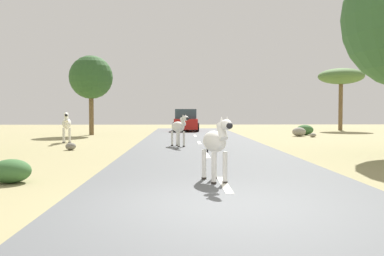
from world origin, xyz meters
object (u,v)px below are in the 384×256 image
Objects in this scene: bush_3 at (11,171)px; rock_1 at (313,135)px; zebra_1 at (67,124)px; car_0 at (186,121)px; rock_0 at (299,132)px; rock_2 at (71,146)px; tree_2 at (341,77)px; zebra_0 at (216,143)px; zebra_4 at (179,127)px; bush_0 at (305,130)px; tree_3 at (91,78)px.

bush_3 reaches higher than rock_1.
zebra_1 is 13.35m from car_0.
rock_2 is at bearing -142.25° from rock_0.
tree_2 is 11.85m from rock_1.
zebra_0 reaches higher than zebra_4.
zebra_1 is 12.37m from bush_3.
bush_0 is (7.72, 19.30, -0.56)m from zebra_0.
rock_2 is at bearing -107.38° from car_0.
zebra_1 reaches higher than rock_0.
tree_3 is 6.24× the size of rock_0.
rock_0 is at bearing -160.62° from zebra_4.
bush_0 is at bearing 61.89° from rock_0.
bush_0 reaches higher than rock_1.
rock_2 is (-13.01, -11.02, -0.19)m from bush_0.
zebra_0 is at bearing -114.02° from rock_1.
zebra_0 reaches higher than bush_0.
rock_2 is at bearing 95.44° from bush_3.
rock_2 is at bearing 92.99° from zebra_1.
rock_0 is (-0.86, -1.61, -0.06)m from bush_0.
tree_3 reaches higher than bush_0.
zebra_4 is 13.12m from bush_0.
tree_3 is at bearing -87.55° from zebra_4.
bush_3 is at bearing 40.07° from zebra_4.
zebra_1 reaches higher than zebra_4.
car_0 is 24.36m from bush_3.
zebra_1 reaches higher than bush_0.
zebra_1 is 6.52m from zebra_4.
tree_2 is 6.09× the size of rock_0.
tree_3 is at bearing 168.48° from rock_1.
car_0 is 3.78× the size of bush_0.
rock_0 is (7.70, 8.33, -0.61)m from zebra_4.
rock_2 is (1.54, -11.35, -3.74)m from tree_3.
rock_0 is at bearing 56.82° from bush_3.
rock_2 is at bearing -14.13° from zebra_4.
rock_2 is (1.29, -4.17, -0.81)m from zebra_1.
rock_1 is 0.98× the size of rock_2.
zebra_0 is 0.88× the size of zebra_1.
tree_2 is 4.57× the size of bush_0.
zebra_0 is 21.00m from tree_3.
car_0 is 4.93× the size of bush_3.
zebra_1 is 1.19× the size of zebra_4.
bush_3 is at bearing -122.77° from bush_0.
rock_1 is (-0.27, -2.58, -0.22)m from bush_0.
rock_0 is at bearing -42.55° from car_0.
car_0 is (-0.37, 24.27, -0.06)m from zebra_0.
tree_3 is at bearing -102.13° from zebra_1.
rock_1 is (14.03, 4.26, -0.84)m from zebra_1.
car_0 is 5.04× the size of rock_0.
zebra_4 is 9.84m from bush_3.
rock_0 reaches higher than rock_2.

